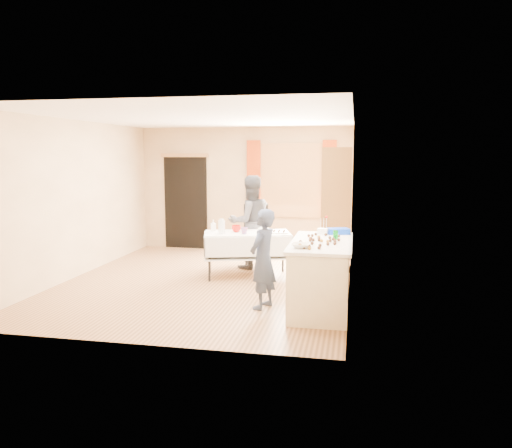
% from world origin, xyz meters
% --- Properties ---
extents(floor, '(4.50, 5.50, 0.02)m').
position_xyz_m(floor, '(0.00, 0.00, -0.01)').
color(floor, '#9E7047').
rests_on(floor, ground).
extents(ceiling, '(4.50, 5.50, 0.02)m').
position_xyz_m(ceiling, '(0.00, 0.00, 2.61)').
color(ceiling, white).
rests_on(ceiling, floor).
extents(wall_back, '(4.50, 0.02, 2.60)m').
position_xyz_m(wall_back, '(0.00, 2.76, 1.30)').
color(wall_back, tan).
rests_on(wall_back, floor).
extents(wall_front, '(4.50, 0.02, 2.60)m').
position_xyz_m(wall_front, '(0.00, -2.76, 1.30)').
color(wall_front, tan).
rests_on(wall_front, floor).
extents(wall_left, '(0.02, 5.50, 2.60)m').
position_xyz_m(wall_left, '(-2.26, 0.00, 1.30)').
color(wall_left, tan).
rests_on(wall_left, floor).
extents(wall_right, '(0.02, 5.50, 2.60)m').
position_xyz_m(wall_right, '(2.26, 0.00, 1.30)').
color(wall_right, tan).
rests_on(wall_right, floor).
extents(window_frame, '(1.32, 0.06, 1.52)m').
position_xyz_m(window_frame, '(1.00, 2.72, 1.50)').
color(window_frame, olive).
rests_on(window_frame, wall_back).
extents(window_pane, '(1.20, 0.02, 1.40)m').
position_xyz_m(window_pane, '(1.00, 2.71, 1.50)').
color(window_pane, white).
rests_on(window_pane, wall_back).
extents(curtain_left, '(0.28, 0.06, 1.65)m').
position_xyz_m(curtain_left, '(0.22, 2.67, 1.50)').
color(curtain_left, '#94300B').
rests_on(curtain_left, wall_back).
extents(curtain_right, '(0.28, 0.06, 1.65)m').
position_xyz_m(curtain_right, '(1.78, 2.67, 1.50)').
color(curtain_right, '#94300B').
rests_on(curtain_right, wall_back).
extents(doorway, '(0.95, 0.04, 2.00)m').
position_xyz_m(doorway, '(-1.30, 2.73, 1.00)').
color(doorway, black).
rests_on(doorway, floor).
extents(door_lintel, '(1.05, 0.06, 0.08)m').
position_xyz_m(door_lintel, '(-1.30, 2.70, 2.02)').
color(door_lintel, olive).
rests_on(door_lintel, wall_back).
extents(cabinet, '(0.50, 0.60, 2.16)m').
position_xyz_m(cabinet, '(1.99, 1.27, 1.08)').
color(cabinet, brown).
rests_on(cabinet, floor).
extents(counter, '(0.79, 1.66, 0.91)m').
position_xyz_m(counter, '(1.89, -1.10, 0.45)').
color(counter, beige).
rests_on(counter, floor).
extents(party_table, '(1.58, 1.10, 0.75)m').
position_xyz_m(party_table, '(0.56, 0.45, 0.45)').
color(party_table, black).
rests_on(party_table, floor).
extents(chair, '(0.55, 0.55, 1.11)m').
position_xyz_m(chair, '(0.52, 1.43, 0.33)').
color(chair, black).
rests_on(chair, floor).
extents(girl, '(0.68, 0.61, 1.33)m').
position_xyz_m(girl, '(1.13, -1.21, 0.67)').
color(girl, '#252F4C').
rests_on(girl, floor).
extents(woman, '(1.38, 1.37, 1.67)m').
position_xyz_m(woman, '(0.48, 1.10, 0.83)').
color(woman, black).
rests_on(woman, floor).
extents(soda_can, '(0.07, 0.07, 0.12)m').
position_xyz_m(soda_can, '(2.06, -0.92, 0.97)').
color(soda_can, '#07861D').
rests_on(soda_can, counter).
extents(mixing_bowl, '(0.24, 0.24, 0.06)m').
position_xyz_m(mixing_bowl, '(1.67, -1.61, 0.94)').
color(mixing_bowl, white).
rests_on(mixing_bowl, counter).
extents(foam_block, '(0.18, 0.15, 0.08)m').
position_xyz_m(foam_block, '(1.87, -0.49, 0.95)').
color(foam_block, white).
rests_on(foam_block, counter).
extents(blue_basket, '(0.35, 0.28, 0.08)m').
position_xyz_m(blue_basket, '(2.08, -0.44, 0.95)').
color(blue_basket, '#0B40EF').
rests_on(blue_basket, counter).
extents(pitcher, '(0.15, 0.15, 0.22)m').
position_xyz_m(pitcher, '(0.18, 0.22, 0.86)').
color(pitcher, silver).
rests_on(pitcher, party_table).
extents(cup_red, '(0.26, 0.26, 0.12)m').
position_xyz_m(cup_red, '(0.38, 0.44, 0.81)').
color(cup_red, red).
rests_on(cup_red, party_table).
extents(cup_rainbow, '(0.21, 0.21, 0.11)m').
position_xyz_m(cup_rainbow, '(0.55, 0.27, 0.80)').
color(cup_rainbow, red).
rests_on(cup_rainbow, party_table).
extents(small_bowl, '(0.30, 0.30, 0.06)m').
position_xyz_m(small_bowl, '(0.81, 0.60, 0.78)').
color(small_bowl, white).
rests_on(small_bowl, party_table).
extents(pastry_tray, '(0.33, 0.28, 0.02)m').
position_xyz_m(pastry_tray, '(1.09, 0.49, 0.76)').
color(pastry_tray, white).
rests_on(pastry_tray, party_table).
extents(bottle, '(0.13, 0.13, 0.19)m').
position_xyz_m(bottle, '(-0.04, 0.49, 0.84)').
color(bottle, white).
rests_on(bottle, party_table).
extents(cake_balls, '(0.52, 1.11, 0.04)m').
position_xyz_m(cake_balls, '(1.85, -1.21, 0.93)').
color(cake_balls, '#3F2314').
rests_on(cake_balls, counter).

